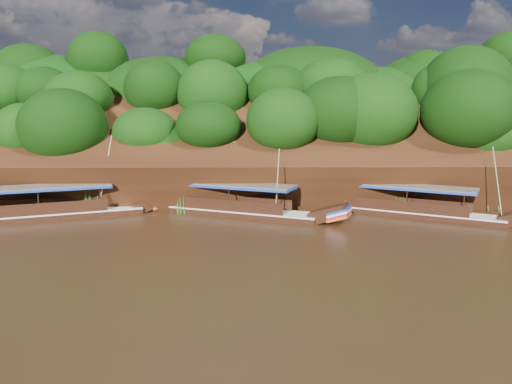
% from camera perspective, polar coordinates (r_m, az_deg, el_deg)
% --- Properties ---
extents(ground, '(160.00, 160.00, 0.00)m').
position_cam_1_polar(ground, '(30.08, -0.33, -6.05)').
color(ground, black).
rests_on(ground, ground).
extents(riverbank, '(120.00, 30.06, 19.40)m').
position_cam_1_polar(riverbank, '(52.08, -0.65, 2.65)').
color(riverbank, black).
rests_on(riverbank, ground).
extents(boat_0, '(13.43, 8.74, 5.97)m').
position_cam_1_polar(boat_0, '(39.54, 19.19, -2.04)').
color(boat_0, black).
rests_on(boat_0, ground).
extents(boat_1, '(13.70, 7.44, 5.75)m').
position_cam_1_polar(boat_1, '(37.78, -0.46, -1.99)').
color(boat_1, black).
rests_on(boat_1, ground).
extents(boat_2, '(15.25, 7.53, 6.50)m').
position_cam_1_polar(boat_2, '(40.25, -21.20, -1.92)').
color(boat_2, black).
rests_on(boat_2, ground).
extents(reeds, '(47.61, 2.63, 2.07)m').
position_cam_1_polar(reeds, '(39.36, -6.84, -1.08)').
color(reeds, '#2A711C').
rests_on(reeds, ground).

